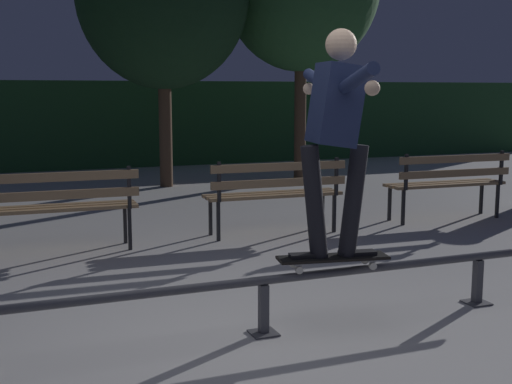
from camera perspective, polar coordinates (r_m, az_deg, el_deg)
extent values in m
plane|color=#ADAAA8|center=(4.55, 1.13, -12.44)|extent=(90.00, 90.00, 0.00)
cube|color=#234C28|center=(14.91, -15.33, 5.61)|extent=(24.00, 1.20, 1.85)
cylinder|color=#47474C|center=(4.52, 0.66, -7.58)|extent=(4.22, 0.06, 0.06)
cube|color=#47474C|center=(4.58, 0.66, -10.02)|extent=(0.06, 0.06, 0.35)
cube|color=#47474C|center=(4.63, 0.65, -11.97)|extent=(0.18, 0.18, 0.01)
cube|color=#47474C|center=(5.48, 18.41, -7.30)|extent=(0.06, 0.06, 0.35)
cube|color=#47474C|center=(5.53, 18.33, -8.96)|extent=(0.18, 0.18, 0.01)
cube|color=black|center=(4.70, 6.59, -5.60)|extent=(0.80, 0.33, 0.02)
cube|color=black|center=(4.70, 6.60, -5.48)|extent=(0.79, 0.32, 0.00)
cube|color=#9E9EA3|center=(4.80, 9.62, -5.61)|extent=(0.08, 0.18, 0.02)
cube|color=#9E9EA3|center=(4.63, 3.46, -6.01)|extent=(0.08, 0.18, 0.02)
cylinder|color=beige|center=(4.73, 9.96, -6.25)|extent=(0.06, 0.04, 0.05)
cylinder|color=beige|center=(4.88, 9.27, -5.79)|extent=(0.06, 0.04, 0.05)
cylinder|color=beige|center=(4.57, 3.71, -6.68)|extent=(0.06, 0.04, 0.05)
cylinder|color=beige|center=(4.72, 3.20, -6.18)|extent=(0.06, 0.04, 0.05)
cube|color=black|center=(4.76, 8.67, -5.19)|extent=(0.27, 0.14, 0.03)
cube|color=black|center=(4.65, 4.48, -5.44)|extent=(0.27, 0.14, 0.03)
cylinder|color=black|center=(4.67, 8.31, -0.74)|extent=(0.22, 0.16, 0.79)
cylinder|color=black|center=(4.58, 5.02, -0.86)|extent=(0.22, 0.16, 0.79)
cube|color=#1E284C|center=(4.56, 6.83, 7.41)|extent=(0.39, 0.41, 0.57)
cylinder|color=#1E284C|center=(4.20, 8.52, 9.45)|extent=(0.19, 0.61, 0.21)
cylinder|color=#1E284C|center=(4.92, 5.45, 9.38)|extent=(0.19, 0.61, 0.21)
sphere|color=beige|center=(3.94, 9.91, 8.75)|extent=(0.09, 0.09, 0.09)
sphere|color=beige|center=(5.19, 4.53, 8.80)|extent=(0.09, 0.09, 0.09)
sphere|color=beige|center=(4.58, 7.28, 12.41)|extent=(0.21, 0.21, 0.21)
cube|color=black|center=(7.34, -11.14, -2.64)|extent=(0.04, 0.04, 0.44)
cube|color=black|center=(7.03, -10.75, -3.13)|extent=(0.04, 0.04, 0.44)
cube|color=black|center=(6.92, -10.80, 0.38)|extent=(0.04, 0.04, 0.44)
cube|color=#937551|center=(7.22, -16.70, -1.12)|extent=(1.60, 0.15, 0.04)
cube|color=#937551|center=(7.08, -16.64, -1.30)|extent=(1.60, 0.15, 0.04)
cube|color=#937551|center=(6.94, -16.58, -1.49)|extent=(1.60, 0.15, 0.04)
cube|color=#937551|center=(6.85, -16.60, -0.26)|extent=(1.60, 0.09, 0.09)
cube|color=#937551|center=(6.82, -16.67, 1.24)|extent=(1.60, 0.09, 0.09)
cube|color=black|center=(8.11, 5.70, -1.45)|extent=(0.04, 0.04, 0.44)
cube|color=black|center=(7.83, 6.70, -1.84)|extent=(0.04, 0.04, 0.44)
cube|color=black|center=(7.73, 6.89, 1.32)|extent=(0.04, 0.04, 0.44)
cube|color=black|center=(7.63, -3.92, -2.08)|extent=(0.04, 0.04, 0.44)
cube|color=black|center=(7.32, -3.24, -2.52)|extent=(0.04, 0.04, 0.44)
cube|color=black|center=(7.21, -3.18, 0.85)|extent=(0.04, 0.04, 0.44)
cube|color=#937551|center=(7.78, 1.10, -0.06)|extent=(1.60, 0.15, 0.04)
cube|color=#937551|center=(7.65, 1.47, -0.21)|extent=(1.60, 0.15, 0.04)
cube|color=#937551|center=(7.52, 1.85, -0.37)|extent=(1.60, 0.15, 0.04)
cube|color=#937551|center=(7.44, 2.05, 0.78)|extent=(1.60, 0.09, 0.09)
cube|color=#937551|center=(7.41, 2.06, 2.16)|extent=(1.60, 0.09, 0.09)
cube|color=black|center=(9.44, 18.71, -0.44)|extent=(0.04, 0.04, 0.44)
cube|color=black|center=(9.19, 19.94, -0.74)|extent=(0.04, 0.04, 0.44)
cube|color=black|center=(9.11, 20.25, 1.96)|extent=(0.04, 0.04, 0.44)
cube|color=black|center=(8.64, 11.36, -0.95)|extent=(0.04, 0.04, 0.44)
cube|color=black|center=(8.37, 12.48, -1.30)|extent=(0.04, 0.04, 0.44)
cube|color=black|center=(8.28, 12.73, 1.66)|extent=(0.04, 0.04, 0.44)
cube|color=#937551|center=(8.97, 15.33, 0.79)|extent=(1.60, 0.15, 0.04)
cube|color=#937551|center=(8.86, 15.85, 0.67)|extent=(1.60, 0.15, 0.04)
cube|color=#937551|center=(8.75, 16.38, 0.55)|extent=(1.60, 0.15, 0.04)
cube|color=#937551|center=(8.67, 16.69, 1.55)|extent=(1.60, 0.09, 0.09)
cube|color=#937551|center=(8.65, 16.74, 2.73)|extent=(1.60, 0.09, 0.09)
cylinder|color=#4C3828|center=(11.53, -7.75, 5.46)|extent=(0.22, 0.22, 2.02)
cylinder|color=#4C3828|center=(12.56, 3.80, 6.51)|extent=(0.22, 0.22, 2.34)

